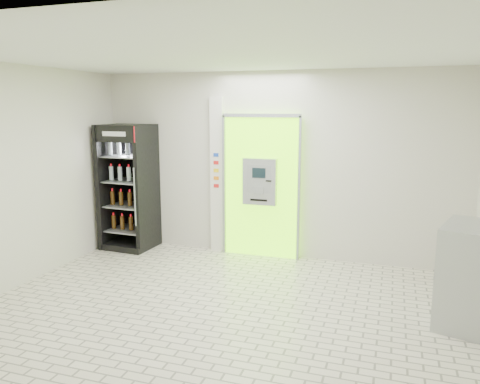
% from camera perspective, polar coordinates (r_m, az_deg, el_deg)
% --- Properties ---
extents(ground, '(6.00, 6.00, 0.00)m').
position_cam_1_polar(ground, '(5.69, -2.25, -14.97)').
color(ground, beige).
rests_on(ground, ground).
extents(room_shell, '(6.00, 6.00, 6.00)m').
position_cam_1_polar(room_shell, '(5.18, -2.39, 3.77)').
color(room_shell, beige).
rests_on(room_shell, ground).
extents(atm_assembly, '(1.30, 0.24, 2.33)m').
position_cam_1_polar(atm_assembly, '(7.61, 2.62, 0.78)').
color(atm_assembly, '#71E508').
rests_on(atm_assembly, ground).
extents(pillar, '(0.22, 0.11, 2.60)m').
position_cam_1_polar(pillar, '(7.87, -2.78, 2.05)').
color(pillar, silver).
rests_on(pillar, ground).
extents(beverage_cooler, '(0.85, 0.79, 2.14)m').
position_cam_1_polar(beverage_cooler, '(8.31, -13.38, 0.32)').
color(beverage_cooler, black).
rests_on(beverage_cooler, ground).
extents(steel_cabinet, '(0.81, 1.00, 1.16)m').
position_cam_1_polar(steel_cabinet, '(5.89, 26.21, -9.11)').
color(steel_cabinet, '#9C9EA3').
rests_on(steel_cabinet, ground).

